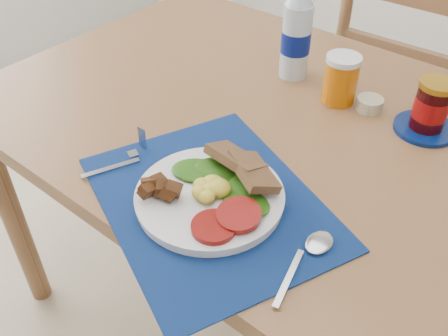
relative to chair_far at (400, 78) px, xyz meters
The scene contains 10 objects.
table 0.68m from the chair_far, 89.67° to the right, with size 1.40×0.90×0.75m.
chair_far is the anchor object (origin of this frame).
placemat 0.99m from the chair_far, 88.32° to the right, with size 0.45×0.35×0.00m, color black.
breakfast_plate 1.00m from the chair_far, 88.63° to the right, with size 0.26×0.26×0.06m.
fork 1.02m from the chair_far, 100.06° to the right, with size 0.06×0.16×0.00m.
spoon 1.01m from the chair_far, 76.47° to the right, with size 0.04×0.17×0.01m.
water_bottle 0.58m from the chair_far, 102.38° to the right, with size 0.07×0.07×0.24m.
juice_glass 0.58m from the chair_far, 86.06° to the right, with size 0.08×0.08×0.11m, color #C15C05.
ramekin 0.57m from the chair_far, 78.02° to the right, with size 0.06×0.06×0.03m, color #B9AE87.
jam_on_saucer 0.62m from the chair_far, 65.23° to the right, with size 0.13×0.13×0.12m.
Camera 1 is at (0.45, -0.58, 1.37)m, focal length 40.00 mm.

